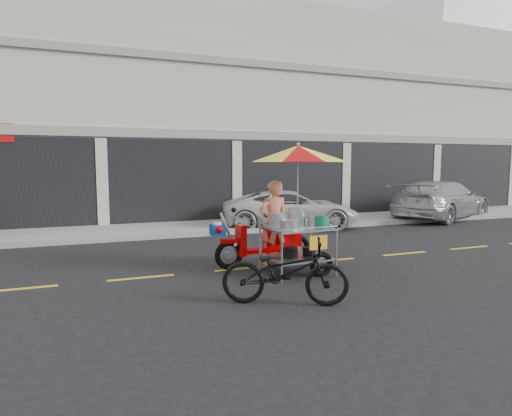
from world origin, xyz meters
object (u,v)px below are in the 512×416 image
object	(u,v)px
food_vendor_rig	(288,191)
silver_pickup	(441,200)
near_bicycle	(285,272)
white_pickup	(290,209)

from	to	relation	value
food_vendor_rig	silver_pickup	bearing A→B (deg)	27.04
silver_pickup	near_bicycle	bearing A→B (deg)	103.39
white_pickup	food_vendor_rig	size ratio (longest dim) A/B	1.74
white_pickup	food_vendor_rig	xyz separation A→B (m)	(-2.45, -5.03, 0.96)
silver_pickup	near_bicycle	xyz separation A→B (m)	(-9.72, -6.94, -0.24)
food_vendor_rig	white_pickup	bearing A→B (deg)	61.20
white_pickup	near_bicycle	bearing A→B (deg)	169.73
white_pickup	near_bicycle	size ratio (longest dim) A/B	2.34
white_pickup	silver_pickup	bearing A→B (deg)	-74.16
white_pickup	food_vendor_rig	distance (m)	5.68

